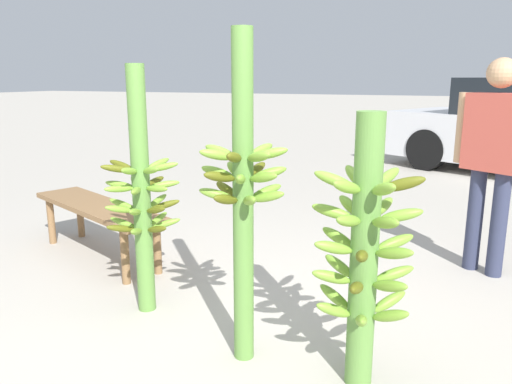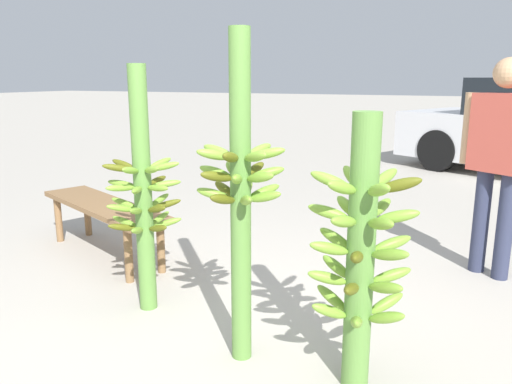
% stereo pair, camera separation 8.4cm
% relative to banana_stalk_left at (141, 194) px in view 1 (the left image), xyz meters
% --- Properties ---
extents(ground_plane, '(80.00, 80.00, 0.00)m').
position_rel_banana_stalk_left_xyz_m(ground_plane, '(0.74, -0.37, -0.75)').
color(ground_plane, '#B2AA9E').
extents(banana_stalk_left, '(0.46, 0.47, 1.52)m').
position_rel_banana_stalk_left_xyz_m(banana_stalk_left, '(0.00, 0.00, 0.00)').
color(banana_stalk_left, '#5B8C3D').
rests_on(banana_stalk_left, ground_plane).
extents(banana_stalk_center, '(0.44, 0.45, 1.67)m').
position_rel_banana_stalk_left_xyz_m(banana_stalk_center, '(0.79, -0.27, 0.13)').
color(banana_stalk_center, '#5B8C3D').
rests_on(banana_stalk_center, ground_plane).
extents(banana_stalk_right, '(0.50, 0.50, 1.30)m').
position_rel_banana_stalk_left_xyz_m(banana_stalk_right, '(1.39, -0.27, -0.08)').
color(banana_stalk_right, '#5B8C3D').
rests_on(banana_stalk_right, ground_plane).
extents(vendor_person, '(0.57, 0.40, 1.57)m').
position_rel_banana_stalk_left_xyz_m(vendor_person, '(1.99, 1.49, 0.18)').
color(vendor_person, '#2D334C').
rests_on(vendor_person, ground_plane).
extents(market_bench, '(1.55, 0.94, 0.44)m').
position_rel_banana_stalk_left_xyz_m(market_bench, '(-0.89, 0.65, -0.37)').
color(market_bench, olive).
rests_on(market_bench, ground_plane).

